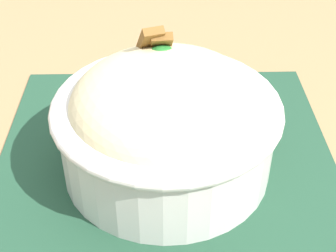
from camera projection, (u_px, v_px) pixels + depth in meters
table at (178, 242)px, 0.50m from camera, size 1.27×0.98×0.73m
placemat at (169, 207)px, 0.45m from camera, size 0.48×0.36×0.00m
bowl at (168, 120)px, 0.46m from camera, size 0.25×0.25×0.13m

